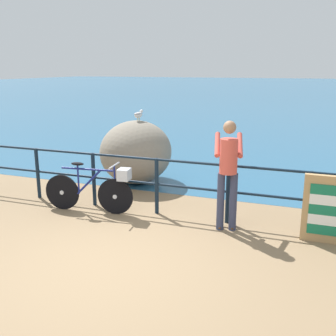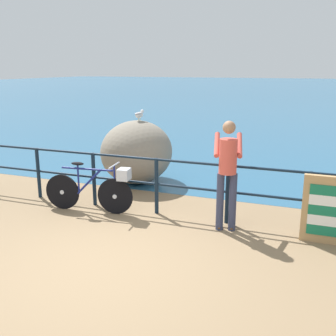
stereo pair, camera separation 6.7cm
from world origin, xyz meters
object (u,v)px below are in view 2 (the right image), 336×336
(bicycle, at_px, (96,188))
(seagull, at_px, (139,114))
(folded_deckchair_stack, at_px, (332,211))
(breakwater_boulder_main, at_px, (137,152))
(person_at_railing, at_px, (227,170))

(bicycle, height_order, seagull, seagull)
(folded_deckchair_stack, xyz_separation_m, breakwater_boulder_main, (-4.08, 1.93, 0.19))
(bicycle, bearing_deg, breakwater_boulder_main, 87.06)
(person_at_railing, height_order, breakwater_boulder_main, person_at_railing)
(breakwater_boulder_main, bearing_deg, person_at_railing, -38.01)
(seagull, bearing_deg, bicycle, -168.21)
(person_at_railing, height_order, folded_deckchair_stack, person_at_railing)
(person_at_railing, relative_size, folded_deckchair_stack, 1.71)
(bicycle, relative_size, seagull, 4.94)
(person_at_railing, distance_m, breakwater_boulder_main, 3.20)
(person_at_railing, xyz_separation_m, seagull, (-2.45, 2.01, 0.57))
(person_at_railing, xyz_separation_m, folded_deckchair_stack, (1.57, 0.03, -0.47))
(folded_deckchair_stack, bearing_deg, person_at_railing, -179.07)
(bicycle, xyz_separation_m, person_at_railing, (2.38, 0.05, 0.53))
(folded_deckchair_stack, bearing_deg, breakwater_boulder_main, 154.62)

